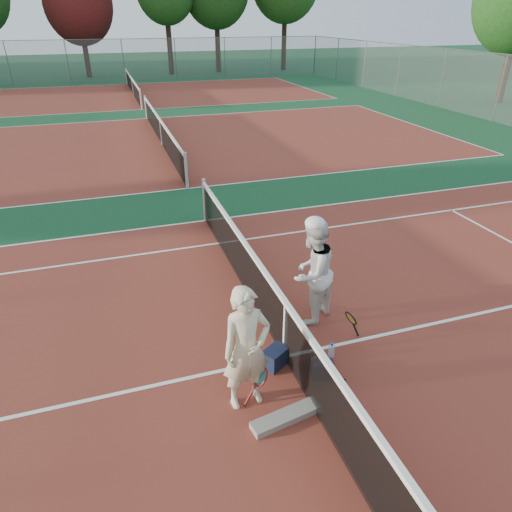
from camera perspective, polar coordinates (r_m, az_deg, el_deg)
The scene contains 18 objects.
ground at distance 7.15m, azimuth 3.54°, elevation -12.48°, with size 130.00×130.00×0.00m, color #103C20.
court_main at distance 7.15m, azimuth 3.54°, elevation -12.46°, with size 23.77×10.97×0.01m, color maroon.
court_far_a at distance 19.21m, azimuth -11.63°, elevation 13.48°, with size 23.77×10.97×0.01m, color maroon.
court_far_b at distance 32.43m, azimuth -15.05°, elevation 18.89°, with size 23.77×10.97×0.01m, color maroon.
net_main at distance 6.83m, azimuth 3.67°, elevation -9.23°, with size 0.10×10.98×1.02m, color black, non-canonical shape.
net_far_a at distance 19.10m, azimuth -11.78°, elevation 14.95°, with size 0.10×10.98×1.02m, color black, non-canonical shape.
net_far_b at distance 32.36m, azimuth -15.17°, elevation 19.77°, with size 0.10×10.98×1.02m, color black, non-canonical shape.
fence_back at distance 39.21m, azimuth -16.25°, elevation 22.40°, with size 32.00×0.06×3.00m, color slate, non-canonical shape.
player_a at distance 5.89m, azimuth -1.20°, elevation -11.54°, with size 0.65×0.42×1.77m, color beige.
player_b at distance 7.48m, azimuth 7.00°, elevation -2.07°, with size 0.89×0.69×1.83m, color silver.
racket_red at distance 6.33m, azimuth 0.55°, elevation -15.77°, with size 0.35×0.27×0.52m, color maroon, non-canonical shape.
racket_black_held at distance 7.44m, azimuth 11.67°, elevation -8.59°, with size 0.29×0.27×0.55m, color black, non-canonical shape.
racket_spare at distance 6.98m, azimuth 7.82°, elevation -13.17°, with size 0.59×0.27×0.15m, color black, non-canonical shape.
sports_bag_navy at distance 6.91m, azimuth 2.41°, elevation -12.57°, with size 0.37×0.25×0.29m, color black.
sports_bag_purple at distance 6.82m, azimuth 8.37°, elevation -13.82°, with size 0.30×0.21×0.25m, color #29112D.
net_cover_canvas at distance 6.24m, azimuth 3.79°, elevation -19.44°, with size 0.96×0.22×0.10m, color slate.
water_bottle at distance 7.06m, azimuth 9.38°, elevation -11.91°, with size 0.09×0.09×0.30m, color #C9E3FF.
tree_back_maroon at distance 42.83m, azimuth -21.35°, elevation 27.27°, with size 5.24×5.24×8.36m.
Camera 1 is at (-2.10, -5.03, 4.64)m, focal length 32.00 mm.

